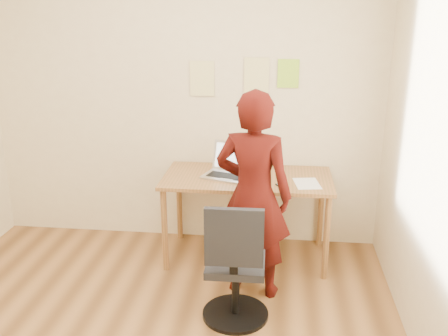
# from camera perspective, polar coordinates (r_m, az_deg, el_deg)

# --- Properties ---
(room) EXTENTS (3.58, 3.58, 2.78)m
(room) POSITION_cam_1_polar(r_m,az_deg,el_deg) (2.79, -11.60, 2.10)
(room) COLOR brown
(room) RESTS_ON ground
(desk) EXTENTS (1.40, 0.70, 0.74)m
(desk) POSITION_cam_1_polar(r_m,az_deg,el_deg) (4.19, 2.67, -2.11)
(desk) COLOR #976234
(desk) RESTS_ON ground
(laptop) EXTENTS (0.44, 0.42, 0.26)m
(laptop) POSITION_cam_1_polar(r_m,az_deg,el_deg) (4.17, 0.45, -0.14)
(laptop) COLOR #B5B4BC
(laptop) RESTS_ON desk
(paper_sheet) EXTENTS (0.23, 0.30, 0.00)m
(paper_sheet) POSITION_cam_1_polar(r_m,az_deg,el_deg) (4.05, 9.46, -1.76)
(paper_sheet) COLOR white
(paper_sheet) RESTS_ON desk
(phone) EXTENTS (0.11, 0.13, 0.01)m
(phone) POSITION_cam_1_polar(r_m,az_deg,el_deg) (3.95, 6.65, -2.06)
(phone) COLOR black
(phone) RESTS_ON desk
(wall_note_left) EXTENTS (0.21, 0.00, 0.30)m
(wall_note_left) POSITION_cam_1_polar(r_m,az_deg,el_deg) (4.38, -2.52, 10.18)
(wall_note_left) COLOR #E7DA8A
(wall_note_left) RESTS_ON room
(wall_note_mid) EXTENTS (0.21, 0.00, 0.30)m
(wall_note_mid) POSITION_cam_1_polar(r_m,az_deg,el_deg) (4.32, 3.74, 10.51)
(wall_note_mid) COLOR #E7DA8A
(wall_note_mid) RESTS_ON room
(wall_note_right) EXTENTS (0.18, 0.00, 0.24)m
(wall_note_right) POSITION_cam_1_polar(r_m,az_deg,el_deg) (4.32, 7.36, 10.65)
(wall_note_right) COLOR #A0DA31
(wall_note_right) RESTS_ON room
(office_chair) EXTENTS (0.47, 0.47, 0.90)m
(office_chair) POSITION_cam_1_polar(r_m,az_deg,el_deg) (3.45, 1.28, -11.76)
(office_chair) COLOR black
(office_chair) RESTS_ON ground
(person) EXTENTS (0.63, 0.48, 1.56)m
(person) POSITION_cam_1_polar(r_m,az_deg,el_deg) (3.64, 3.37, -3.16)
(person) COLOR #3D0C08
(person) RESTS_ON ground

